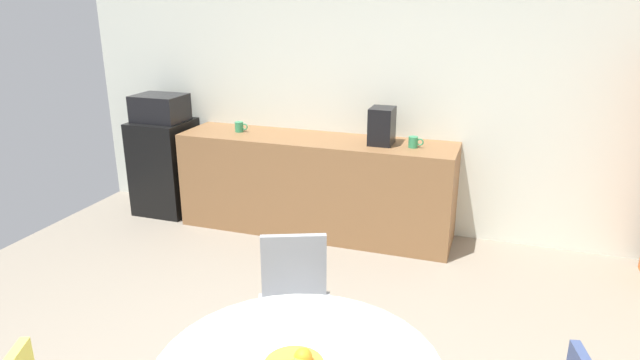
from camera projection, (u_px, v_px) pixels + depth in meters
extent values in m
cube|color=silver|center=(382.00, 91.00, 4.97)|extent=(6.00, 0.10, 2.60)
cube|color=brown|center=(315.00, 185.00, 5.09)|extent=(2.54, 0.60, 0.90)
cube|color=black|center=(165.00, 166.00, 5.58)|extent=(0.54, 0.54, 0.94)
cube|color=black|center=(160.00, 108.00, 5.39)|extent=(0.48, 0.38, 0.26)
cylinder|color=silver|center=(321.00, 331.00, 3.28)|extent=(0.02, 0.02, 0.42)
cylinder|color=silver|center=(269.00, 333.00, 3.27)|extent=(0.02, 0.02, 0.42)
cube|color=gray|center=(295.00, 314.00, 3.05)|extent=(0.55, 0.55, 0.03)
cube|color=gray|center=(294.00, 265.00, 3.17)|extent=(0.36, 0.18, 0.38)
sphere|color=orange|center=(303.00, 357.00, 2.04)|extent=(0.07, 0.07, 0.07)
cylinder|color=#338C59|center=(413.00, 142.00, 4.63)|extent=(0.08, 0.08, 0.09)
torus|color=#338C59|center=(420.00, 142.00, 4.61)|extent=(0.06, 0.01, 0.06)
cylinder|color=#338C59|center=(239.00, 127.00, 5.17)|extent=(0.08, 0.08, 0.09)
torus|color=#338C59|center=(245.00, 127.00, 5.15)|extent=(0.06, 0.01, 0.06)
cube|color=black|center=(382.00, 126.00, 4.70)|extent=(0.20, 0.24, 0.32)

